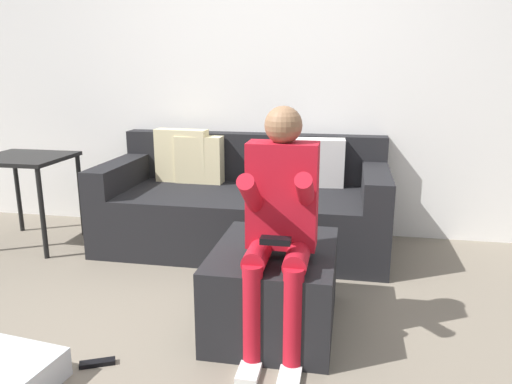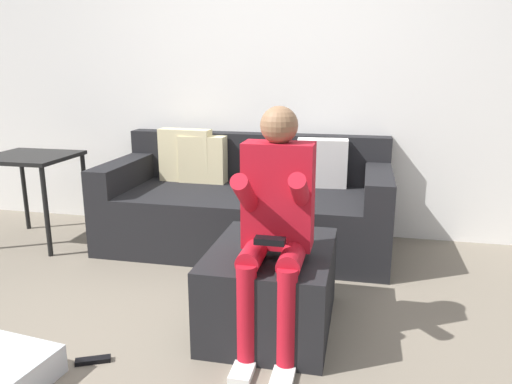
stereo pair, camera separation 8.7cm
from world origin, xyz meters
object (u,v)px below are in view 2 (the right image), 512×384
Objects in this scene: side_table at (31,167)px; remote_by_storage_bin at (93,360)px; couch_sectional at (246,206)px; ottoman at (271,287)px; person_seated at (275,217)px.

side_table is 4.32× the size of remote_by_storage_bin.
couch_sectional is 1.70m from side_table.
side_table is at bearing 107.09° from remote_by_storage_bin.
ottoman is 5.02× the size of remote_by_storage_bin.
person_seated is at bearing -27.11° from side_table.
couch_sectional is at bearing 109.70° from ottoman.
couch_sectional reaches higher than remote_by_storage_bin.
person_seated reaches higher than side_table.
person_seated is (0.05, -0.18, 0.45)m from ottoman.
couch_sectional is 3.05× the size of side_table.
side_table is at bearing -169.99° from couch_sectional.
remote_by_storage_bin is (1.32, -1.44, -0.59)m from side_table.
person_seated is 7.31× the size of remote_by_storage_bin.
side_table is 2.04m from remote_by_storage_bin.
side_table is at bearing 152.89° from person_seated.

